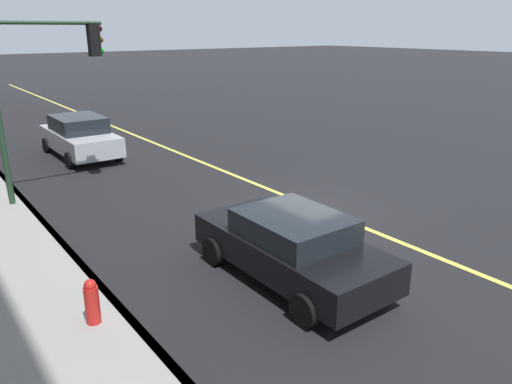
{
  "coord_description": "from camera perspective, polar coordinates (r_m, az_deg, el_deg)",
  "views": [
    {
      "loc": [
        -9.35,
        9.05,
        4.79
      ],
      "look_at": [
        -0.96,
        2.8,
        1.3
      ],
      "focal_mm": 34.47,
      "sensor_mm": 36.0,
      "label": 1
    }
  ],
  "objects": [
    {
      "name": "traffic_light_mast",
      "position": [
        14.87,
        -23.75,
        12.21
      ],
      "size": [
        0.28,
        3.1,
        5.23
      ],
      "color": "#1E3823",
      "rests_on": "ground"
    },
    {
      "name": "car_silver",
      "position": [
        20.39,
        -19.78,
        6.12
      ],
      "size": [
        4.57,
        2.01,
        1.59
      ],
      "color": "#A8AAB2",
      "rests_on": "ground"
    },
    {
      "name": "lane_stripe_center",
      "position": [
        13.87,
        6.9,
        -1.86
      ],
      "size": [
        80.0,
        0.16,
        0.01
      ],
      "primitive_type": "cube",
      "color": "#D8CC4C",
      "rests_on": "ground"
    },
    {
      "name": "car_black",
      "position": [
        9.76,
        4.11,
        -6.18
      ],
      "size": [
        4.34,
        2.01,
        1.39
      ],
      "color": "black",
      "rests_on": "ground"
    },
    {
      "name": "curb_edge",
      "position": [
        10.79,
        -19.28,
        -8.58
      ],
      "size": [
        80.0,
        0.16,
        0.15
      ],
      "primitive_type": "cube",
      "color": "slate",
      "rests_on": "ground"
    },
    {
      "name": "ground",
      "position": [
        13.87,
        6.9,
        -1.89
      ],
      "size": [
        200.0,
        200.0,
        0.0
      ],
      "primitive_type": "plane",
      "color": "black"
    },
    {
      "name": "fire_hydrant",
      "position": [
        8.7,
        -18.46,
        -12.39
      ],
      "size": [
        0.24,
        0.24,
        0.94
      ],
      "color": "red",
      "rests_on": "ground"
    },
    {
      "name": "sidewalk_slab",
      "position": [
        10.53,
        -27.14,
        -10.36
      ],
      "size": [
        80.0,
        3.16,
        0.15
      ],
      "primitive_type": "cube",
      "color": "gray",
      "rests_on": "ground"
    }
  ]
}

